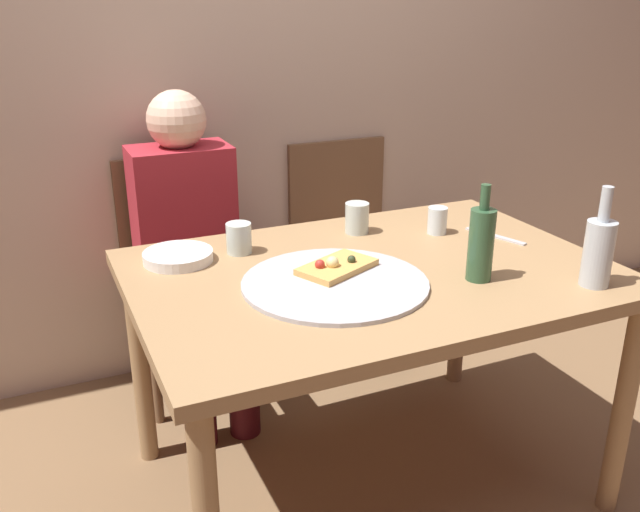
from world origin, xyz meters
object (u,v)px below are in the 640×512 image
wine_glass (357,218)px  guest_in_sweater (191,241)px  pizza_slice_last (336,266)px  table_knife (495,236)px  beer_bottle (481,243)px  plate_stack (178,256)px  wine_bottle (598,250)px  tumbler_far (437,220)px  chair_right (347,235)px  pizza_tray (335,283)px  dining_table (372,295)px  tumbler_near (239,238)px  chair_left (184,260)px

wine_glass → guest_in_sweater: bearing=138.0°
pizza_slice_last → table_knife: (0.61, 0.07, -0.02)m
beer_bottle → plate_stack: bearing=147.2°
wine_bottle → beer_bottle: 0.31m
beer_bottle → tumbler_far: size_ratio=3.07×
guest_in_sweater → chair_right: bearing=-167.9°
pizza_tray → wine_glass: 0.45m
pizza_tray → beer_bottle: 0.41m
table_knife → dining_table: bearing=80.2°
beer_bottle → pizza_tray: bearing=162.2°
dining_table → beer_bottle: (0.23, -0.18, 0.19)m
tumbler_near → chair_left: bearing=94.8°
dining_table → chair_right: (0.35, 0.87, -0.15)m
table_knife → guest_in_sweater: 1.07m
table_knife → chair_right: chair_right is taller
pizza_slice_last → beer_bottle: size_ratio=0.94×
pizza_slice_last → table_knife: pizza_slice_last is taller
dining_table → wine_glass: wine_glass is taller
wine_bottle → table_knife: wine_bottle is taller
pizza_slice_last → chair_right: size_ratio=0.28×
chair_right → tumbler_near: bearing=41.7°
wine_bottle → guest_in_sweater: bearing=128.7°
tumbler_far → chair_right: 0.73m
tumbler_far → wine_glass: wine_glass is taller
tumbler_near → beer_bottle: bearing=-40.8°
tumbler_near → chair_right: 0.92m
plate_stack → table_knife: bearing=-11.6°
table_knife → chair_left: bearing=28.1°
pizza_slice_last → plate_stack: bearing=144.2°
pizza_slice_last → table_knife: bearing=6.9°
wine_glass → tumbler_far: bearing=-25.4°
tumbler_near → tumbler_far: bearing=-8.0°
wine_bottle → pizza_tray: bearing=156.3°
beer_bottle → table_knife: size_ratio=1.23×
pizza_tray → table_knife: 0.66m
tumbler_near → table_knife: bearing=-14.0°
dining_table → pizza_tray: 0.18m
wine_bottle → tumbler_far: bearing=106.0°
tumbler_near → guest_in_sweater: guest_in_sweater is taller
dining_table → beer_bottle: beer_bottle is taller
beer_bottle → tumbler_near: bearing=139.2°
tumbler_far → wine_glass: (-0.24, 0.11, 0.01)m
plate_stack → guest_in_sweater: (0.14, 0.43, -0.12)m
beer_bottle → tumbler_far: (0.11, 0.38, -0.06)m
pizza_slice_last → wine_glass: bearing=54.1°
dining_table → pizza_tray: size_ratio=2.67×
pizza_slice_last → wine_bottle: bearing=-30.2°
dining_table → tumbler_near: (-0.31, 0.28, 0.13)m
beer_bottle → guest_in_sweater: 1.10m
chair_left → guest_in_sweater: 0.20m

